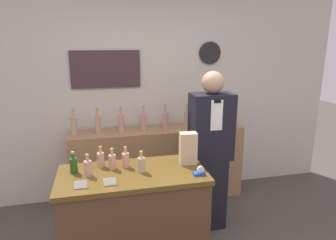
{
  "coord_description": "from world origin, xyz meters",
  "views": [
    {
      "loc": [
        -0.56,
        -1.74,
        2.0
      ],
      "look_at": [
        0.11,
        1.12,
        1.22
      ],
      "focal_mm": 32.0,
      "sensor_mm": 36.0,
      "label": 1
    }
  ],
  "objects_px": {
    "shopkeeper": "(210,153)",
    "paper_bag": "(188,148)",
    "potted_plant": "(223,111)",
    "tape_dispenser": "(200,172)"
  },
  "relations": [
    {
      "from": "shopkeeper",
      "to": "potted_plant",
      "type": "height_order",
      "value": "shopkeeper"
    },
    {
      "from": "shopkeeper",
      "to": "tape_dispenser",
      "type": "xyz_separation_m",
      "value": [
        -0.37,
        -0.72,
        0.14
      ]
    },
    {
      "from": "shopkeeper",
      "to": "paper_bag",
      "type": "bearing_deg",
      "value": -129.48
    },
    {
      "from": "potted_plant",
      "to": "paper_bag",
      "type": "distance_m",
      "value": 1.46
    },
    {
      "from": "shopkeeper",
      "to": "potted_plant",
      "type": "relative_size",
      "value": 5.2
    },
    {
      "from": "shopkeeper",
      "to": "paper_bag",
      "type": "height_order",
      "value": "shopkeeper"
    },
    {
      "from": "shopkeeper",
      "to": "paper_bag",
      "type": "relative_size",
      "value": 6.19
    },
    {
      "from": "tape_dispenser",
      "to": "paper_bag",
      "type": "bearing_deg",
      "value": 95.69
    },
    {
      "from": "shopkeeper",
      "to": "paper_bag",
      "type": "xyz_separation_m",
      "value": [
        -0.39,
        -0.48,
        0.25
      ]
    },
    {
      "from": "potted_plant",
      "to": "paper_bag",
      "type": "bearing_deg",
      "value": -124.7
    }
  ]
}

